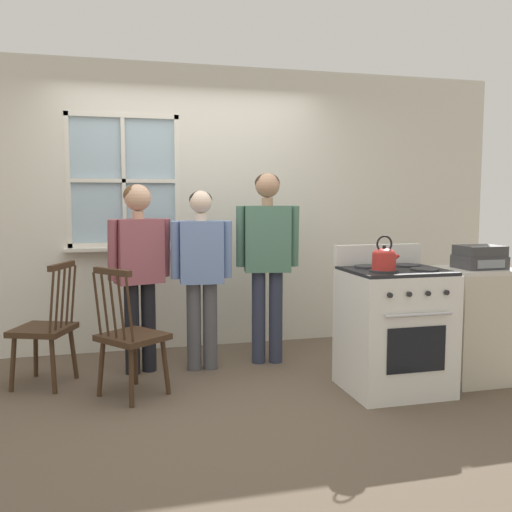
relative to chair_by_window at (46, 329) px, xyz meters
The scene contains 12 objects.
ground_plane 1.42m from the chair_by_window, 21.81° to the right, with size 16.00×16.00×0.00m, color brown.
wall_back 1.80m from the chair_by_window, 34.99° to the left, with size 6.40×0.16×2.70m.
chair_by_window is the anchor object (origin of this frame).
chair_near_wall 0.75m from the chair_by_window, 34.08° to the right, with size 0.57×0.58×0.96m.
person_elderly_left 0.90m from the chair_by_window, 11.72° to the left, with size 0.53×0.31×1.56m.
person_teen_center 1.32m from the chair_by_window, ahead, with size 0.52×0.24×1.51m.
person_adult_right 1.92m from the chair_by_window, ahead, with size 0.56×0.27×1.66m.
stove 2.66m from the chair_by_window, 17.19° to the right, with size 0.73×0.68×1.08m.
kettle 2.62m from the chair_by_window, 21.09° to the right, with size 0.21×0.17×0.25m.
potted_plant 1.28m from the chair_by_window, 46.87° to the left, with size 0.15×0.15×0.25m.
side_counter 3.37m from the chair_by_window, 12.42° to the right, with size 0.55×0.50×0.90m.
stereo 3.42m from the chair_by_window, 12.77° to the right, with size 0.34×0.29×0.18m.
Camera 1 is at (-0.78, -4.08, 1.45)m, focal length 40.00 mm.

